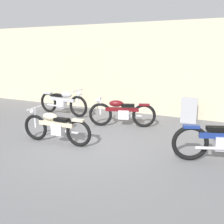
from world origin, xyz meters
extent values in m
plane|color=slate|center=(0.00, 0.00, 0.00)|extent=(40.00, 40.00, 0.00)
cube|color=beige|center=(0.00, 4.00, 1.64)|extent=(18.00, 0.30, 3.29)
cube|color=#9E9EA3|center=(1.91, 3.30, 0.42)|extent=(0.53, 0.25, 0.83)
sphere|color=black|center=(-1.31, 1.13, 0.14)|extent=(0.27, 0.27, 0.27)
torus|color=black|center=(-0.52, 1.74, 0.36)|extent=(0.72, 0.33, 0.73)
torus|color=black|center=(0.75, 2.19, 0.36)|extent=(0.72, 0.33, 0.73)
cube|color=silver|center=(0.17, 1.98, 0.38)|extent=(0.37, 0.29, 0.28)
cube|color=#590F14|center=(0.12, 1.96, 0.54)|extent=(1.00, 0.44, 0.12)
ellipsoid|color=#590F14|center=(-0.05, 1.90, 0.72)|extent=(0.48, 0.33, 0.20)
cube|color=black|center=(0.29, 2.02, 0.67)|extent=(0.44, 0.30, 0.08)
cube|color=#590F14|center=(0.75, 2.19, 0.70)|extent=(0.34, 0.22, 0.06)
cylinder|color=silver|center=(-0.52, 1.74, 0.64)|extent=(0.06, 0.06, 0.55)
cylinder|color=silver|center=(-0.52, 1.74, 0.91)|extent=(0.23, 0.56, 0.04)
sphere|color=silver|center=(-0.59, 1.71, 0.81)|extent=(0.14, 0.14, 0.14)
cylinder|color=silver|center=(0.31, 2.16, 0.31)|extent=(0.68, 0.29, 0.06)
torus|color=black|center=(2.45, 0.26, 0.39)|extent=(0.76, 0.37, 0.78)
cube|color=silver|center=(3.07, 0.50, 0.41)|extent=(0.40, 0.32, 0.30)
cube|color=black|center=(2.94, 0.45, 0.72)|extent=(0.47, 0.33, 0.09)
cube|color=navy|center=(2.45, 0.26, 0.75)|extent=(0.37, 0.24, 0.06)
cylinder|color=silver|center=(2.92, 0.30, 0.34)|extent=(0.72, 0.32, 0.06)
torus|color=black|center=(-1.74, 2.35, 0.38)|extent=(0.78, 0.16, 0.77)
torus|color=black|center=(-3.16, 2.47, 0.38)|extent=(0.78, 0.16, 0.77)
cube|color=silver|center=(-2.50, 2.41, 0.41)|extent=(0.35, 0.24, 0.30)
cube|color=#ADADB2|center=(-2.45, 2.41, 0.57)|extent=(1.09, 0.20, 0.13)
ellipsoid|color=#ADADB2|center=(-2.26, 2.39, 0.76)|extent=(0.48, 0.25, 0.21)
cube|color=black|center=(-2.64, 2.42, 0.71)|extent=(0.44, 0.23, 0.08)
cube|color=#ADADB2|center=(-3.16, 2.47, 0.74)|extent=(0.35, 0.16, 0.06)
cylinder|color=silver|center=(-1.74, 2.35, 0.67)|extent=(0.06, 0.06, 0.58)
cylinder|color=silver|center=(-1.74, 2.35, 0.96)|extent=(0.09, 0.61, 0.04)
sphere|color=silver|center=(-1.66, 2.34, 0.86)|extent=(0.15, 0.15, 0.15)
cylinder|color=silver|center=(-2.72, 2.30, 0.33)|extent=(0.74, 0.13, 0.06)
torus|color=black|center=(-1.42, -0.17, 0.34)|extent=(0.69, 0.13, 0.69)
torus|color=black|center=(-0.15, -0.08, 0.34)|extent=(0.69, 0.13, 0.69)
cube|color=silver|center=(-0.74, -0.13, 0.36)|extent=(0.31, 0.21, 0.26)
cube|color=beige|center=(-0.78, -0.13, 0.51)|extent=(0.97, 0.16, 0.11)
ellipsoid|color=beige|center=(-0.95, -0.14, 0.69)|extent=(0.43, 0.22, 0.19)
cube|color=black|center=(-0.61, -0.12, 0.64)|extent=(0.39, 0.20, 0.08)
cube|color=beige|center=(-0.15, -0.08, 0.67)|extent=(0.31, 0.13, 0.06)
cylinder|color=silver|center=(-1.42, -0.17, 0.60)|extent=(0.05, 0.05, 0.52)
cylinder|color=silver|center=(-1.42, -0.17, 0.86)|extent=(0.07, 0.55, 0.03)
sphere|color=silver|center=(-1.49, -0.18, 0.77)|extent=(0.13, 0.13, 0.13)
cylinder|color=silver|center=(-0.55, 0.00, 0.30)|extent=(0.66, 0.10, 0.06)
camera|label=1|loc=(3.20, -5.11, 2.31)|focal=41.20mm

